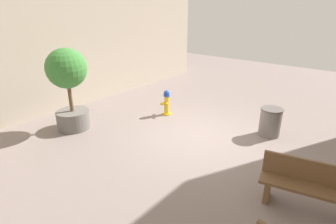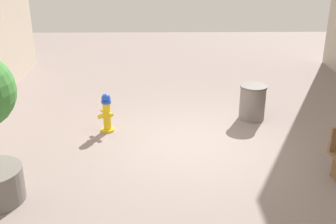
# 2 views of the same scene
# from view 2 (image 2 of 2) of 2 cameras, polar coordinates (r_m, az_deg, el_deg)

# --- Properties ---
(ground_plane) EXTENTS (23.40, 23.40, 0.00)m
(ground_plane) POSITION_cam_2_polar(r_m,az_deg,el_deg) (8.74, 3.42, -4.35)
(ground_plane) COLOR gray
(fire_hydrant) EXTENTS (0.35, 0.35, 0.88)m
(fire_hydrant) POSITION_cam_2_polar(r_m,az_deg,el_deg) (9.22, -8.44, -0.08)
(fire_hydrant) COLOR gold
(fire_hydrant) RESTS_ON ground_plane
(trash_bin) EXTENTS (0.63, 0.63, 0.83)m
(trash_bin) POSITION_cam_2_polar(r_m,az_deg,el_deg) (9.99, 11.52, 1.34)
(trash_bin) COLOR slate
(trash_bin) RESTS_ON ground_plane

